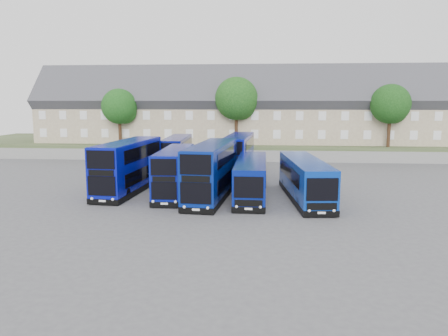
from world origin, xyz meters
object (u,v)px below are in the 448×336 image
(dd_front_left, at_px, (128,167))
(tree_far, at_px, (420,103))
(tree_west, at_px, (120,108))
(tree_mid, at_px, (237,100))
(tree_east, at_px, (391,106))
(dd_front_mid, at_px, (175,173))
(coach_east_a, at_px, (251,179))

(dd_front_left, distance_m, tree_far, 44.97)
(dd_front_left, bearing_deg, tree_west, 113.67)
(dd_front_left, bearing_deg, tree_far, 43.68)
(tree_mid, height_order, tree_east, tree_mid)
(tree_mid, xyz_separation_m, tree_east, (20.00, -0.50, -0.68))
(tree_mid, xyz_separation_m, tree_far, (26.00, 6.50, -0.34))
(dd_front_mid, distance_m, tree_west, 25.97)
(dd_front_left, distance_m, coach_east_a, 11.02)
(tree_west, xyz_separation_m, tree_mid, (16.00, 0.50, 1.02))
(tree_far, bearing_deg, dd_front_left, -140.53)
(tree_east, distance_m, tree_far, 9.23)
(dd_front_mid, distance_m, tree_east, 33.40)
(tree_east, height_order, tree_far, tree_far)
(coach_east_a, relative_size, tree_far, 1.34)
(coach_east_a, height_order, tree_west, tree_west)
(tree_west, xyz_separation_m, tree_east, (36.00, 0.00, 0.34))
(dd_front_mid, relative_size, tree_mid, 1.08)
(coach_east_a, xyz_separation_m, tree_east, (17.54, 22.70, 5.84))
(dd_front_mid, bearing_deg, coach_east_a, -3.62)
(tree_mid, distance_m, tree_east, 20.02)
(dd_front_left, xyz_separation_m, tree_west, (-7.55, 21.37, 4.86))
(coach_east_a, relative_size, tree_east, 1.42)
(dd_front_mid, xyz_separation_m, coach_east_a, (6.54, -0.20, -0.37))
(tree_west, xyz_separation_m, tree_far, (42.00, 7.00, 0.68))
(dd_front_left, bearing_deg, coach_east_a, -2.74)
(tree_west, height_order, tree_mid, tree_mid)
(tree_west, height_order, tree_east, tree_east)
(tree_east, bearing_deg, tree_west, -180.00)
(tree_far, bearing_deg, tree_east, -130.60)
(coach_east_a, height_order, tree_east, tree_east)
(tree_east, bearing_deg, dd_front_left, -143.10)
(coach_east_a, height_order, tree_far, tree_far)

